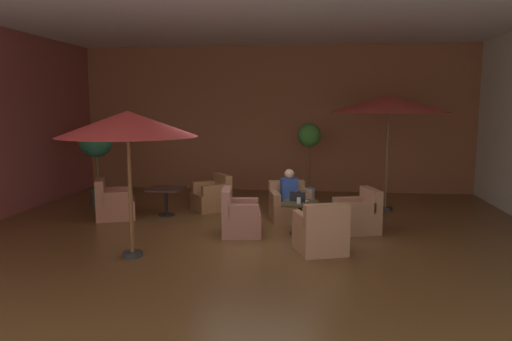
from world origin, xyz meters
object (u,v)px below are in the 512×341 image
at_px(patio_umbrella_tall_red, 128,125).
at_px(iced_drink_cup, 299,201).
at_px(armchair_front_left_north, 289,206).
at_px(patron_blue_shirt, 289,187).
at_px(potted_tree_left_corner, 96,147).
at_px(armchair_front_right_east, 213,197).
at_px(potted_tree_mid_left, 309,145).
at_px(armchair_front_right_north, 113,204).
at_px(armchair_front_left_south, 321,233).
at_px(patio_umbrella_center_beige, 389,104).
at_px(armchair_front_left_east, 239,218).
at_px(cafe_table_front_right, 166,194).
at_px(cafe_table_front_left, 300,210).
at_px(armchair_front_left_west, 357,216).
at_px(open_laptop, 299,199).

height_order(patio_umbrella_tall_red, iced_drink_cup, patio_umbrella_tall_red).
height_order(armchair_front_left_north, patron_blue_shirt, patron_blue_shirt).
xyz_separation_m(potted_tree_left_corner, patron_blue_shirt, (4.74, -1.03, -0.70)).
distance_m(potted_tree_left_corner, patron_blue_shirt, 4.90).
distance_m(armchair_front_right_east, patio_umbrella_tall_red, 4.00).
xyz_separation_m(armchair_front_right_east, potted_tree_mid_left, (2.20, 1.42, 1.12)).
distance_m(armchair_front_right_north, potted_tree_left_corner, 1.98).
xyz_separation_m(armchair_front_left_south, patron_blue_shirt, (-0.64, 2.15, 0.39)).
distance_m(armchair_front_right_east, potted_tree_left_corner, 3.14).
height_order(armchair_front_right_north, iced_drink_cup, armchair_front_right_north).
bearing_deg(patio_umbrella_center_beige, iced_drink_cup, -128.87).
xyz_separation_m(armchair_front_left_east, cafe_table_front_right, (-1.86, 1.37, 0.16)).
bearing_deg(iced_drink_cup, armchair_front_left_north, 101.82).
relative_size(cafe_table_front_left, armchair_front_right_north, 0.66).
distance_m(armchair_front_right_east, iced_drink_cup, 2.85).
xyz_separation_m(armchair_front_right_north, patio_umbrella_tall_red, (1.39, -2.45, 1.80)).
distance_m(patio_umbrella_center_beige, patron_blue_shirt, 3.04).
bearing_deg(patron_blue_shirt, patio_umbrella_tall_red, -130.92).
height_order(cafe_table_front_left, potted_tree_left_corner, potted_tree_left_corner).
xyz_separation_m(armchair_front_left_south, armchair_front_right_east, (-2.46, 2.93, -0.02)).
bearing_deg(armchair_front_left_south, patron_blue_shirt, 106.52).
distance_m(armchair_front_left_west, patio_umbrella_tall_red, 4.60).
relative_size(armchair_front_right_east, patio_umbrella_center_beige, 0.39).
xyz_separation_m(cafe_table_front_right, patio_umbrella_center_beige, (4.90, 1.11, 1.96)).
relative_size(cafe_table_front_right, patron_blue_shirt, 1.08).
bearing_deg(cafe_table_front_right, potted_tree_mid_left, 33.72).
bearing_deg(cafe_table_front_right, patio_umbrella_center_beige, 12.75).
xyz_separation_m(patio_umbrella_center_beige, potted_tree_mid_left, (-1.80, 0.96, -1.01)).
xyz_separation_m(patio_umbrella_tall_red, open_laptop, (2.61, 1.73, -1.46)).
distance_m(armchair_front_left_north, patio_umbrella_tall_red, 4.08).
bearing_deg(armchair_front_left_west, potted_tree_left_corner, 163.78).
relative_size(cafe_table_front_right, potted_tree_mid_left, 0.37).
relative_size(cafe_table_front_right, potted_tree_left_corner, 0.38).
bearing_deg(patio_umbrella_tall_red, iced_drink_cup, 31.15).
xyz_separation_m(armchair_front_left_west, open_laptop, (-1.13, -0.26, 0.35)).
bearing_deg(armchair_front_right_north, patio_umbrella_tall_red, -60.46).
bearing_deg(armchair_front_left_east, patron_blue_shirt, 54.80).
bearing_deg(patio_umbrella_center_beige, armchair_front_left_east, -140.90).
height_order(armchair_front_left_west, open_laptop, armchair_front_left_west).
height_order(armchair_front_left_east, armchair_front_right_north, armchair_front_left_east).
distance_m(armchair_front_right_north, patio_umbrella_tall_red, 3.35).
bearing_deg(cafe_table_front_left, potted_tree_left_corner, 157.24).
distance_m(armchair_front_right_north, patio_umbrella_center_beige, 6.49).
distance_m(cafe_table_front_right, iced_drink_cup, 3.24).
height_order(cafe_table_front_left, armchair_front_right_north, armchair_front_right_north).
distance_m(armchair_front_left_south, potted_tree_mid_left, 4.50).
bearing_deg(armchair_front_left_south, armchair_front_right_east, 129.99).
xyz_separation_m(cafe_table_front_left, armchair_front_right_north, (-4.03, 0.78, -0.14)).
relative_size(armchair_front_left_west, patio_umbrella_center_beige, 0.36).
xyz_separation_m(armchair_front_left_north, patio_umbrella_tall_red, (-2.37, -2.78, 1.82)).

